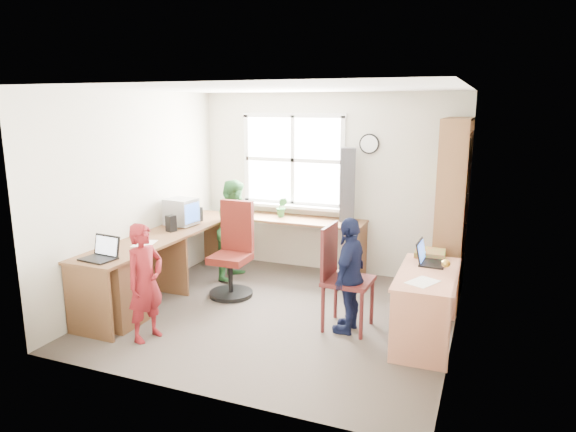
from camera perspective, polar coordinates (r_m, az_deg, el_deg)
The scene contains 19 objects.
room at distance 5.43m, azimuth -0.49°, elevation 1.40°, with size 3.64×3.44×2.44m.
l_desk at distance 5.92m, azimuth -13.86°, elevation -5.65°, with size 2.38×2.95×0.75m.
right_desk at distance 5.12m, azimuth 15.19°, elevation -8.08°, with size 0.57×1.20×0.69m.
bookshelf at distance 6.16m, azimuth 17.77°, elevation 0.07°, with size 0.30×1.02×2.10m.
swivel_chair at distance 6.17m, azimuth -6.11°, elevation -4.36°, with size 0.53×0.53×1.12m.
wooden_chair at distance 5.23m, azimuth 5.89°, elevation -6.33°, with size 0.48×0.48×1.07m.
crt_monitor at distance 6.57m, azimuth -11.78°, elevation 0.45°, with size 0.38×0.34×0.34m.
laptop_left at distance 5.40m, azimuth -20.00°, elevation -3.94°, with size 0.35×0.30×0.22m.
laptop_right at distance 5.34m, azimuth 15.32°, elevation -4.53°, with size 0.29×0.34×0.23m.
speaker_a at distance 6.30m, azimuth -12.87°, elevation -0.81°, with size 0.12×0.12×0.20m.
speaker_b at distance 6.78m, azimuth -9.98°, elevation 0.18°, with size 0.11×0.11×0.18m.
cd_tower at distance 6.67m, azimuth 6.64°, elevation 3.45°, with size 0.23×0.21×0.95m.
game_box at distance 5.60m, azimuth 15.51°, elevation -3.99°, with size 0.31×0.31×0.06m.
paper_a at distance 5.84m, azimuth -15.66°, elevation -2.96°, with size 0.28×0.34×0.00m.
paper_b at distance 4.79m, azimuth 14.73°, elevation -7.10°, with size 0.31×0.35×0.00m.
potted_plant at distance 6.92m, azimuth -0.69°, elevation 0.98°, with size 0.15×0.12×0.27m, color #2D7035.
person_red at distance 5.14m, azimuth -15.58°, elevation -7.10°, with size 0.42×0.28×1.15m, color maroon.
person_green at distance 6.71m, azimuth -5.82°, elevation -1.48°, with size 0.63×0.49×1.30m, color #2B6C32.
person_navy at distance 5.16m, azimuth 6.88°, elevation -6.53°, with size 0.69×0.29×1.18m, color #111838.
Camera 1 is at (2.03, -4.83, 2.25)m, focal length 32.00 mm.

